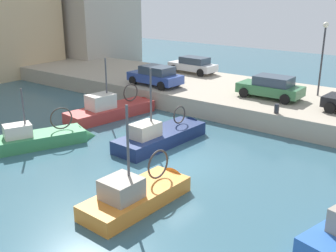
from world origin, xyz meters
name	(u,v)px	position (x,y,z in m)	size (l,w,h in m)	color
water_surface	(172,165)	(0.00, 0.00, 0.00)	(80.00, 80.00, 0.00)	#386070
quay_wall	(273,103)	(11.50, 0.00, 0.60)	(9.00, 56.00, 1.20)	#ADA08C
fishing_boat_orange	(143,199)	(-3.60, -1.22, 0.13)	(5.50, 2.18, 4.95)	orange
fishing_boat_navy	(165,140)	(2.24, 2.20, 0.10)	(6.59, 2.38, 5.08)	navy
fishing_boat_green	(43,143)	(-2.12, 7.15, 0.10)	(5.94, 3.65, 3.96)	#388951
fishing_boat_red	(115,114)	(4.03, 7.80, 0.14)	(7.10, 2.81, 4.75)	#BC3833
parked_car_green	(271,87)	(10.41, -0.25, 1.95)	(2.01, 4.16, 1.48)	#387547
parked_car_blue	(156,76)	(8.69, 8.07, 1.95)	(2.22, 4.30, 1.47)	#334C9E
parked_car_white	(193,65)	(14.34, 8.54, 1.91)	(2.00, 4.25, 1.38)	silver
mooring_bollard_mid	(277,109)	(7.35, -2.00, 1.48)	(0.28, 0.28, 0.55)	#2D2D33
quay_streetlamp	(323,47)	(13.00, -2.51, 4.45)	(0.36, 0.36, 4.83)	#38383D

